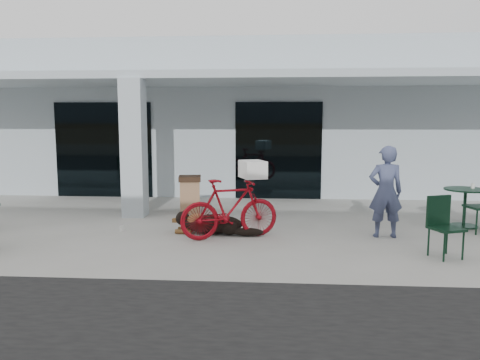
# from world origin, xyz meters

# --- Properties ---
(ground) EXTENTS (80.00, 80.00, 0.00)m
(ground) POSITION_xyz_m (0.00, 0.00, 0.00)
(ground) COLOR #B6B3AB
(ground) RESTS_ON ground
(building) EXTENTS (22.00, 7.00, 4.50)m
(building) POSITION_xyz_m (0.00, 8.50, 2.25)
(building) COLOR #ADBAC4
(building) RESTS_ON ground
(storefront_glass_left) EXTENTS (2.80, 0.06, 2.70)m
(storefront_glass_left) POSITION_xyz_m (-3.20, 4.98, 1.35)
(storefront_glass_left) COLOR black
(storefront_glass_left) RESTS_ON ground
(storefront_glass_right) EXTENTS (2.40, 0.06, 2.70)m
(storefront_glass_right) POSITION_xyz_m (1.80, 4.98, 1.35)
(storefront_glass_right) COLOR black
(storefront_glass_right) RESTS_ON ground
(column) EXTENTS (0.50, 0.50, 3.12)m
(column) POSITION_xyz_m (-1.50, 2.30, 1.56)
(column) COLOR #ADBAC4
(column) RESTS_ON ground
(overhang) EXTENTS (22.00, 2.80, 0.18)m
(overhang) POSITION_xyz_m (0.00, 3.60, 3.21)
(overhang) COLOR #ADBAC4
(overhang) RESTS_ON column
(bicycle) EXTENTS (1.93, 1.18, 1.12)m
(bicycle) POSITION_xyz_m (0.86, 0.40, 0.56)
(bicycle) COLOR #A00C18
(bicycle) RESTS_ON ground
(laundry_basket) EXTENTS (0.58, 0.66, 0.32)m
(laundry_basket) POSITION_xyz_m (1.28, 0.57, 1.29)
(laundry_basket) COLOR white
(laundry_basket) RESTS_ON bicycle
(dog) EXTENTS (1.36, 0.54, 0.44)m
(dog) POSITION_xyz_m (0.51, 0.70, 0.22)
(dog) COLOR black
(dog) RESTS_ON ground
(cup_near_dog) EXTENTS (0.11, 0.11, 0.10)m
(cup_near_dog) POSITION_xyz_m (-1.34, 0.82, 0.05)
(cup_near_dog) COLOR white
(cup_near_dog) RESTS_ON ground
(cafe_table_far) EXTENTS (0.99, 0.99, 0.80)m
(cafe_table_far) POSITION_xyz_m (5.63, 1.72, 0.40)
(cafe_table_far) COLOR #123320
(cafe_table_far) RESTS_ON ground
(cafe_chair_far_a) EXTENTS (0.59, 0.62, 0.99)m
(cafe_chair_far_a) POSITION_xyz_m (4.43, -0.59, 0.49)
(cafe_chair_far_a) COLOR #123320
(cafe_chair_far_a) RESTS_ON ground
(cafe_chair_far_b) EXTENTS (0.61, 0.57, 1.05)m
(cafe_chair_far_b) POSITION_xyz_m (5.72, 1.22, 0.52)
(cafe_chair_far_b) COLOR #123320
(cafe_chair_far_b) RESTS_ON ground
(person) EXTENTS (0.64, 0.42, 1.73)m
(person) POSITION_xyz_m (3.77, 0.72, 0.87)
(person) COLOR #41496D
(person) RESTS_ON ground
(cup_on_table) EXTENTS (0.09, 0.09, 0.10)m
(cup_on_table) POSITION_xyz_m (5.79, 1.79, 0.85)
(cup_on_table) COLOR white
(cup_on_table) RESTS_ON cafe_table_far
(trash_receptacle) EXTENTS (0.59, 0.59, 0.88)m
(trash_receptacle) POSITION_xyz_m (-0.32, 2.80, 0.44)
(trash_receptacle) COLOR #916B4B
(trash_receptacle) RESTS_ON ground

